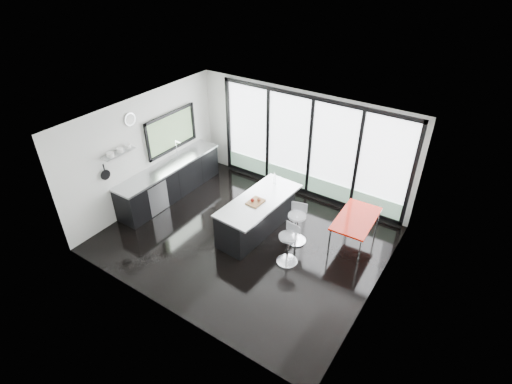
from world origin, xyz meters
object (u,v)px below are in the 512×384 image
Objects in this scene: bar_stool_near at (288,249)px; bar_stool_far at (296,228)px; island at (257,214)px; red_table at (354,231)px.

bar_stool_far reaches higher than bar_stool_near.
island reaches higher than bar_stool_far.
island reaches higher than bar_stool_near.
island is at bearing -159.07° from red_table.
island is 1.28m from bar_stool_near.
island is 3.05× the size of bar_stool_far.
island is 2.23m from red_table.
bar_stool_near is 0.73m from bar_stool_far.
bar_stool_far is at bearing 9.02° from island.
red_table is at bearing 64.12° from bar_stool_near.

